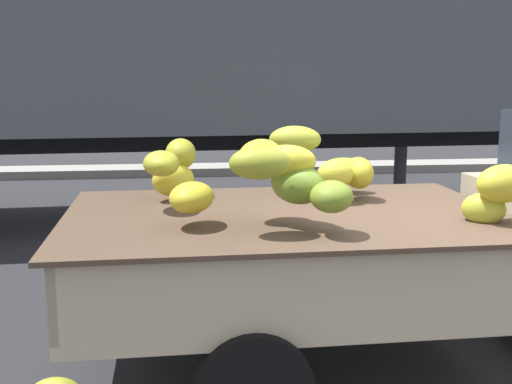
{
  "coord_description": "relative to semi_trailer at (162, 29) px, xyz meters",
  "views": [
    {
      "loc": [
        -1.84,
        -3.76,
        1.98
      ],
      "look_at": [
        -1.33,
        0.8,
        1.11
      ],
      "focal_mm": 44.41,
      "sensor_mm": 36.0,
      "label": 1
    }
  ],
  "objects": [
    {
      "name": "semi_trailer",
      "position": [
        0.0,
        0.0,
        0.0
      ],
      "size": [
        12.12,
        3.2,
        3.95
      ],
      "rotation": [
        0.0,
        0.0,
        0.05
      ],
      "color": "#4C5156",
      "rests_on": "ground"
    },
    {
      "name": "curb_strip",
      "position": [
        2.11,
        3.84,
        -2.46
      ],
      "size": [
        80.0,
        0.8,
        0.16
      ],
      "primitive_type": "cube",
      "color": "gray",
      "rests_on": "ground"
    },
    {
      "name": "ground",
      "position": [
        2.11,
        -4.84,
        -2.54
      ],
      "size": [
        220.0,
        220.0,
        0.0
      ],
      "primitive_type": "plane",
      "color": "#28282B"
    }
  ]
}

